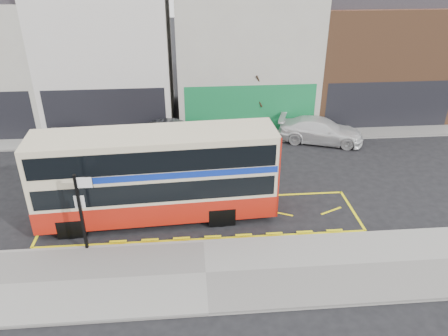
{
  "coord_description": "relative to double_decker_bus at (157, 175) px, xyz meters",
  "views": [
    {
      "loc": [
        -0.4,
        -14.89,
        11.1
      ],
      "look_at": [
        1.05,
        2.0,
        2.25
      ],
      "focal_mm": 35.0,
      "sensor_mm": 36.0,
      "label": 1
    }
  ],
  "objects": [
    {
      "name": "far_pavement",
      "position": [
        1.85,
        9.22,
        -2.08
      ],
      "size": [
        50.0,
        3.0,
        0.15
      ],
      "primitive_type": "cube",
      "color": "gray",
      "rests_on": "ground"
    },
    {
      "name": "car_white",
      "position": [
        9.5,
        7.57,
        -1.41
      ],
      "size": [
        5.53,
        3.61,
        1.49
      ],
      "primitive_type": "imported",
      "rotation": [
        0.0,
        0.0,
        1.25
      ],
      "color": "white",
      "rests_on": "ground"
    },
    {
      "name": "car_grey",
      "position": [
        0.55,
        7.85,
        -1.43
      ],
      "size": [
        4.5,
        1.78,
        1.46
      ],
      "primitive_type": "imported",
      "rotation": [
        0.0,
        0.0,
        1.52
      ],
      "color": "#43454B",
      "rests_on": "ground"
    },
    {
      "name": "bus_stop_post",
      "position": [
        -2.77,
        -2.17,
        -0.03
      ],
      "size": [
        0.82,
        0.14,
        3.32
      ],
      "rotation": [
        0.0,
        0.0,
        -0.02
      ],
      "color": "black",
      "rests_on": "pavement"
    },
    {
      "name": "terrace_right",
      "position": [
        14.35,
        13.21,
        2.42
      ],
      "size": [
        9.0,
        8.01,
        10.3
      ],
      "color": "brown",
      "rests_on": "ground"
    },
    {
      "name": "road_markings",
      "position": [
        1.85,
        -0.18,
        -2.15
      ],
      "size": [
        14.0,
        3.4,
        0.01
      ],
      "primitive_type": null,
      "color": "#F9ED0D",
      "rests_on": "ground"
    },
    {
      "name": "terrace_green_shop",
      "position": [
        5.35,
        13.21,
        2.91
      ],
      "size": [
        9.0,
        8.01,
        11.3
      ],
      "color": "#BAB7A9",
      "rests_on": "ground"
    },
    {
      "name": "terrace_left",
      "position": [
        -3.65,
        13.21,
        3.16
      ],
      "size": [
        8.0,
        8.01,
        11.8
      ],
      "color": "silver",
      "rests_on": "ground"
    },
    {
      "name": "double_decker_bus",
      "position": [
        0.0,
        0.0,
        0.0
      ],
      "size": [
        10.38,
        2.89,
        4.1
      ],
      "rotation": [
        0.0,
        0.0,
        0.05
      ],
      "color": "beige",
      "rests_on": "ground"
    },
    {
      "name": "street_tree_right",
      "position": [
        5.86,
        9.96,
        1.17
      ],
      "size": [
        2.26,
        2.26,
        4.88
      ],
      "color": "black",
      "rests_on": "ground"
    },
    {
      "name": "kerb",
      "position": [
        1.85,
        -2.16,
        -2.08
      ],
      "size": [
        40.0,
        0.15,
        0.15
      ],
      "primitive_type": "cube",
      "color": "gray",
      "rests_on": "ground"
    },
    {
      "name": "pavement",
      "position": [
        1.85,
        -4.08,
        -2.08
      ],
      "size": [
        40.0,
        4.0,
        0.15
      ],
      "primitive_type": "cube",
      "color": "gray",
      "rests_on": "ground"
    },
    {
      "name": "ground",
      "position": [
        1.85,
        -1.78,
        -2.16
      ],
      "size": [
        120.0,
        120.0,
        0.0
      ],
      "primitive_type": "plane",
      "color": "black",
      "rests_on": "ground"
    },
    {
      "name": "car_silver",
      "position": [
        -5.98,
        7.73,
        -1.5
      ],
      "size": [
        4.1,
        2.31,
        1.32
      ],
      "primitive_type": "imported",
      "rotation": [
        0.0,
        0.0,
        1.36
      ],
      "color": "silver",
      "rests_on": "ground"
    }
  ]
}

